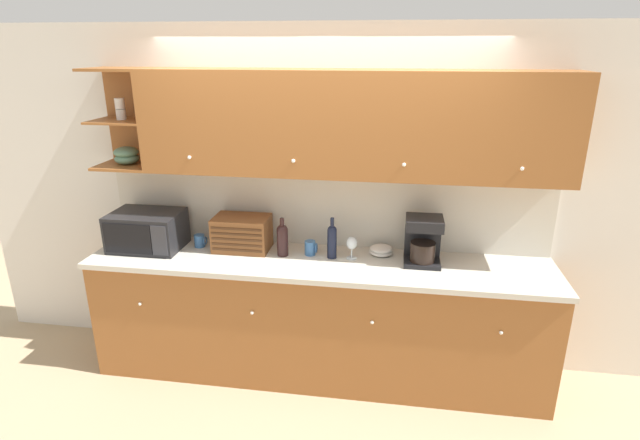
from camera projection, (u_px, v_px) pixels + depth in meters
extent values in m
plane|color=tan|center=(324.00, 349.00, 4.25)|extent=(24.00, 24.00, 0.00)
cube|color=silver|center=(325.00, 202.00, 3.84)|extent=(5.77, 0.06, 2.60)
cube|color=#935628|center=(318.00, 320.00, 3.81)|extent=(3.37, 0.62, 0.92)
cube|color=beige|center=(318.00, 263.00, 3.63)|extent=(3.39, 0.65, 0.04)
sphere|color=white|center=(140.00, 304.00, 3.63)|extent=(0.03, 0.03, 0.03)
sphere|color=white|center=(252.00, 313.00, 3.51)|extent=(0.03, 0.03, 0.03)
sphere|color=white|center=(372.00, 322.00, 3.39)|extent=(0.03, 0.03, 0.03)
sphere|color=white|center=(501.00, 333.00, 3.26)|extent=(0.03, 0.03, 0.03)
cube|color=beige|center=(324.00, 207.00, 3.82)|extent=(3.37, 0.01, 0.62)
cube|color=#935628|center=(351.00, 124.00, 3.41)|extent=(2.95, 0.36, 0.72)
cube|color=#935628|center=(134.00, 116.00, 3.81)|extent=(0.42, 0.02, 0.72)
cube|color=#935628|center=(128.00, 165.00, 3.76)|extent=(0.42, 0.36, 0.02)
cube|color=#935628|center=(122.00, 121.00, 3.65)|extent=(0.42, 0.36, 0.02)
cube|color=#935628|center=(115.00, 69.00, 3.53)|extent=(0.42, 0.36, 0.02)
sphere|color=white|center=(189.00, 157.00, 3.46)|extent=(0.03, 0.03, 0.03)
sphere|color=white|center=(293.00, 161.00, 3.36)|extent=(0.03, 0.03, 0.03)
sphere|color=white|center=(404.00, 165.00, 3.25)|extent=(0.03, 0.03, 0.03)
sphere|color=white|center=(522.00, 169.00, 3.15)|extent=(0.03, 0.03, 0.03)
ellipsoid|color=slate|center=(127.00, 159.00, 3.75)|extent=(0.18, 0.18, 0.08)
ellipsoid|color=slate|center=(126.00, 152.00, 3.73)|extent=(0.18, 0.18, 0.08)
cylinder|color=silver|center=(121.00, 114.00, 3.64)|extent=(0.07, 0.07, 0.07)
cylinder|color=silver|center=(120.00, 103.00, 3.61)|extent=(0.07, 0.07, 0.08)
cube|color=black|center=(147.00, 230.00, 3.82)|extent=(0.53, 0.38, 0.28)
cube|color=black|center=(127.00, 239.00, 3.65)|extent=(0.37, 0.01, 0.23)
cube|color=#2D2D33|center=(159.00, 241.00, 3.61)|extent=(0.12, 0.01, 0.23)
cylinder|color=#38669E|center=(200.00, 241.00, 3.87)|extent=(0.08, 0.08, 0.10)
torus|color=#38669E|center=(205.00, 241.00, 3.86)|extent=(0.01, 0.07, 0.07)
cube|color=brown|center=(242.00, 233.00, 3.79)|extent=(0.42, 0.27, 0.26)
cube|color=#432713|center=(237.00, 250.00, 3.69)|extent=(0.38, 0.01, 0.02)
cube|color=#432713|center=(237.00, 245.00, 3.68)|extent=(0.38, 0.01, 0.02)
cube|color=#432713|center=(236.00, 240.00, 3.66)|extent=(0.38, 0.01, 0.02)
cube|color=#432713|center=(236.00, 234.00, 3.65)|extent=(0.38, 0.01, 0.02)
cube|color=#432713|center=(236.00, 229.00, 3.64)|extent=(0.38, 0.01, 0.02)
cylinder|color=black|center=(283.00, 243.00, 3.69)|extent=(0.08, 0.08, 0.20)
sphere|color=black|center=(282.00, 230.00, 3.66)|extent=(0.08, 0.08, 0.08)
cylinder|color=black|center=(282.00, 223.00, 3.64)|extent=(0.03, 0.03, 0.07)
cylinder|color=#38669E|center=(310.00, 248.00, 3.71)|extent=(0.08, 0.08, 0.11)
torus|color=#38669E|center=(316.00, 248.00, 3.71)|extent=(0.01, 0.07, 0.07)
cylinder|color=black|center=(332.00, 244.00, 3.65)|extent=(0.07, 0.07, 0.21)
sphere|color=black|center=(332.00, 230.00, 3.61)|extent=(0.07, 0.07, 0.07)
cylinder|color=black|center=(332.00, 223.00, 3.59)|extent=(0.03, 0.03, 0.07)
cylinder|color=silver|center=(351.00, 258.00, 3.67)|extent=(0.08, 0.08, 0.01)
cylinder|color=silver|center=(352.00, 253.00, 3.66)|extent=(0.01, 0.01, 0.07)
ellipsoid|color=silver|center=(352.00, 243.00, 3.63)|extent=(0.08, 0.08, 0.10)
ellipsoid|color=silver|center=(381.00, 252.00, 3.73)|extent=(0.18, 0.18, 0.04)
ellipsoid|color=silver|center=(381.00, 249.00, 3.72)|extent=(0.17, 0.17, 0.04)
cube|color=black|center=(422.00, 261.00, 3.58)|extent=(0.26, 0.24, 0.03)
cylinder|color=black|center=(423.00, 252.00, 3.53)|extent=(0.18, 0.18, 0.14)
cube|color=black|center=(423.00, 236.00, 3.61)|extent=(0.26, 0.05, 0.35)
cube|color=black|center=(425.00, 223.00, 3.48)|extent=(0.26, 0.24, 0.08)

